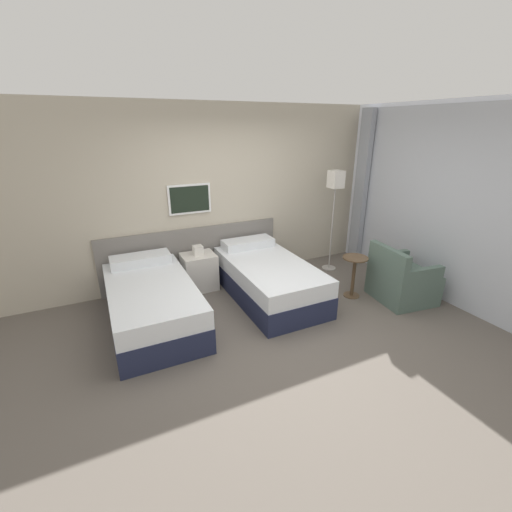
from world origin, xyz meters
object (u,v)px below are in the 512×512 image
Objects in this scene: bed_near_door at (152,302)px; nightstand at (199,271)px; side_table at (354,270)px; floor_lamp at (335,190)px; armchair at (401,282)px; bed_near_window at (268,279)px.

nightstand is (0.83, 0.69, 0.00)m from bed_near_door.
floor_lamp is at bearing 71.60° from side_table.
armchair is (0.55, -0.38, -0.14)m from side_table.
floor_lamp is (1.46, 0.46, 1.11)m from bed_near_window.
armchair reaches higher than side_table.
nightstand is at bearing 174.25° from floor_lamp.
floor_lamp is at bearing 17.53° from bed_near_window.
nightstand is at bearing 39.88° from bed_near_door.
bed_near_door is at bearing 180.00° from bed_near_window.
side_table is at bearing 63.01° from armchair.
armchair is at bearing -28.48° from bed_near_window.
armchair is at bearing -15.30° from bed_near_door.
floor_lamp is at bearing 16.61° from armchair.
floor_lamp reaches higher than side_table.
floor_lamp is (2.28, -0.23, 1.11)m from nightstand.
bed_near_door and bed_near_window have the same top height.
bed_near_window reaches higher than side_table.
floor_lamp is at bearing -5.75° from nightstand.
floor_lamp reaches higher than bed_near_door.
side_table is 0.68m from armchair.
bed_near_window is 2.29× the size of armchair.
armchair is (0.22, -1.37, -1.11)m from floor_lamp.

